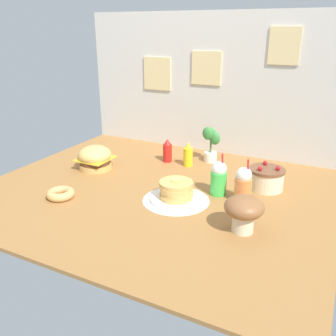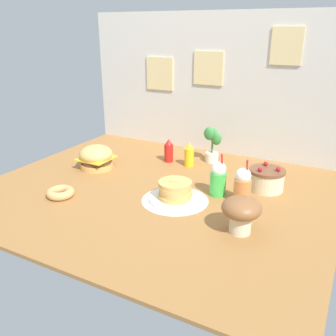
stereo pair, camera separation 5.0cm
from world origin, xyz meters
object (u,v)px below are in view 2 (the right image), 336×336
layer_cake (266,179)px  ketchup_bottle (169,151)px  donut_pink_glaze (60,192)px  mushroom_stool (241,211)px  orange_float_cup (242,186)px  potted_plant (212,143)px  pancake_stack (175,192)px  cream_soda_cup (218,179)px  burger (96,157)px  mustard_bottle (190,155)px

layer_cake → ketchup_bottle: (-0.76, 0.16, 0.01)m
donut_pink_glaze → mushroom_stool: 1.06m
ketchup_bottle → orange_float_cup: bearing=-30.6°
potted_plant → pancake_stack: bearing=-85.3°
layer_cake → mushroom_stool: mushroom_stool is taller
ketchup_bottle → cream_soda_cup: (0.52, -0.37, 0.02)m
burger → layer_cake: (1.14, 0.20, -0.01)m
burger → donut_pink_glaze: (0.11, -0.47, -0.05)m
orange_float_cup → mushroom_stool: bearing=-73.8°
layer_cake → ketchup_bottle: bearing=167.9°
layer_cake → ketchup_bottle: size_ratio=1.25×
mushroom_stool → potted_plant: bearing=119.6°
cream_soda_cup → orange_float_cup: size_ratio=1.00×
ketchup_bottle → potted_plant: 0.32m
donut_pink_glaze → burger: bearing=102.8°
cream_soda_cup → ketchup_bottle: bearing=144.6°
layer_cake → cream_soda_cup: 0.31m
cream_soda_cup → burger: bearing=179.1°
ketchup_bottle → donut_pink_glaze: 0.87m
mushroom_stool → cream_soda_cup: bearing=125.5°
layer_cake → orange_float_cup: orange_float_cup is taller
burger → pancake_stack: burger is taller
layer_cake → orange_float_cup: size_ratio=0.83×
donut_pink_glaze → potted_plant: bearing=60.2°
mustard_bottle → orange_float_cup: bearing=-37.6°
mustard_bottle → potted_plant: size_ratio=0.66×
cream_soda_cup → mushroom_stool: cream_soda_cup is taller
pancake_stack → mushroom_stool: size_ratio=1.55×
layer_cake → mustard_bottle: mustard_bottle is taller
mustard_bottle → mushroom_stool: mushroom_stool is taller
burger → mustard_bottle: mustard_bottle is taller
layer_cake → potted_plant: (-0.47, 0.31, 0.07)m
pancake_stack → layer_cake: 0.58m
mustard_bottle → mushroom_stool: 0.92m
ketchup_bottle → mustard_bottle: same height
cream_soda_cup → orange_float_cup: 0.16m
mustard_bottle → mushroom_stool: bearing=-49.8°
pancake_stack → burger: bearing=164.4°
ketchup_bottle → mushroom_stool: mushroom_stool is taller
pancake_stack → cream_soda_cup: size_ratio=1.13×
mustard_bottle → potted_plant: 0.20m
burger → layer_cake: bearing=9.8°
ketchup_bottle → mushroom_stool: (0.77, -0.72, 0.03)m
layer_cake → orange_float_cup: (-0.08, -0.24, 0.04)m
layer_cake → mushroom_stool: size_ratio=1.13×
pancake_stack → ketchup_bottle: ketchup_bottle is taller
pancake_stack → cream_soda_cup: (0.19, 0.19, 0.05)m
potted_plant → mushroom_stool: 0.99m
layer_cake → mustard_bottle: 0.60m
mustard_bottle → potted_plant: potted_plant is taller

